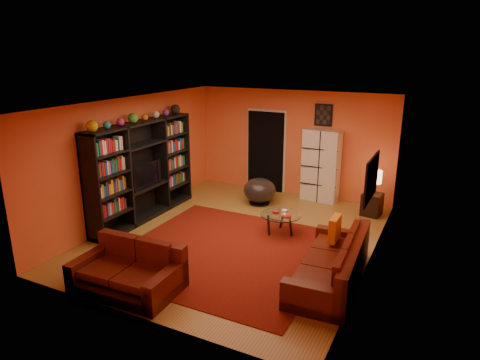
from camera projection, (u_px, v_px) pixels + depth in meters
The scene contains 20 objects.
floor at pixel (238, 236), 8.42m from camera, with size 6.00×6.00×0.00m, color olive.
ceiling at pixel (238, 103), 7.66m from camera, with size 6.00×6.00×0.00m, color white.
wall_back at pixel (293, 143), 10.61m from camera, with size 6.00×6.00×0.00m, color #E85F32.
wall_front at pixel (132, 230), 5.47m from camera, with size 6.00×6.00×0.00m, color #E85F32.
wall_left at pixel (134, 158), 9.11m from camera, with size 6.00×6.00×0.00m, color #E85F32.
wall_right at pixel (375, 191), 6.97m from camera, with size 6.00×6.00×0.00m, color #E85F32.
rug at pixel (226, 251), 7.77m from camera, with size 3.60×3.60×0.01m, color #541009.
doorway at pixel (266, 152), 10.95m from camera, with size 0.95×0.10×2.04m, color black.
wall_art_right at pixel (372, 178), 6.63m from camera, with size 0.03×1.00×0.70m, color black.
wall_art_back at pixel (324, 115), 10.05m from camera, with size 0.42×0.03×0.52m, color black.
entertainment_unit at pixel (143, 171), 9.09m from camera, with size 0.45×3.00×2.10m, color black.
tv at pixel (144, 175), 9.05m from camera, with size 0.12×0.91×0.52m, color black.
sofa at pixel (335, 265), 6.68m from camera, with size 1.03×2.27×0.85m.
loveseat at pixel (131, 270), 6.54m from camera, with size 1.63×1.02×0.85m.
throw_pillow at pixel (335, 229), 7.19m from camera, with size 0.12×0.42×0.42m, color orange.
coffee_table at pixel (281, 216), 8.43m from camera, with size 0.81×0.81×0.40m.
storage_cabinet at pixel (321, 166), 10.22m from camera, with size 0.87×0.39×1.73m, color silver.
bowl_chair at pixel (260, 190), 10.11m from camera, with size 0.77×0.77×0.62m.
side_table at pixel (372, 204), 9.43m from camera, with size 0.40×0.40×0.50m, color black.
table_lamp at pixel (374, 177), 9.25m from camera, with size 0.31×0.31×0.52m.
Camera 1 is at (3.49, -6.90, 3.50)m, focal length 32.00 mm.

